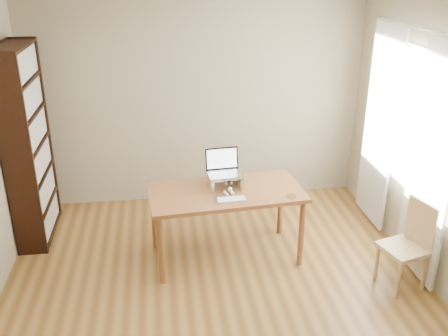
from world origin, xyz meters
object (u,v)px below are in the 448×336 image
(desk, at_px, (226,199))
(laptop, at_px, (224,167))
(cat, at_px, (223,180))
(bookshelf, at_px, (28,146))
(keyboard, at_px, (231,200))
(chair, at_px, (411,243))

(desk, xyz_separation_m, laptop, (-0.00, 0.14, 0.28))
(laptop, height_order, cat, laptop)
(bookshelf, xyz_separation_m, cat, (1.97, -0.62, -0.24))
(desk, distance_m, keyboard, 0.24)
(cat, distance_m, chair, 1.86)
(desk, height_order, laptop, laptop)
(cat, bearing_deg, desk, -96.27)
(desk, xyz_separation_m, keyboard, (0.02, -0.22, 0.10))
(keyboard, height_order, chair, chair)
(chair, bearing_deg, laptop, 136.15)
(desk, bearing_deg, bookshelf, 154.69)
(laptop, height_order, chair, laptop)
(bookshelf, xyz_separation_m, keyboard, (2.00, -0.95, -0.29))
(keyboard, xyz_separation_m, chair, (1.59, -0.50, -0.31))
(desk, relative_size, chair, 1.86)
(bookshelf, height_order, cat, bookshelf)
(keyboard, distance_m, cat, 0.34)
(laptop, xyz_separation_m, keyboard, (0.02, -0.36, -0.18))
(desk, distance_m, laptop, 0.31)
(cat, bearing_deg, keyboard, -96.43)
(keyboard, height_order, cat, cat)
(laptop, relative_size, cat, 0.74)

